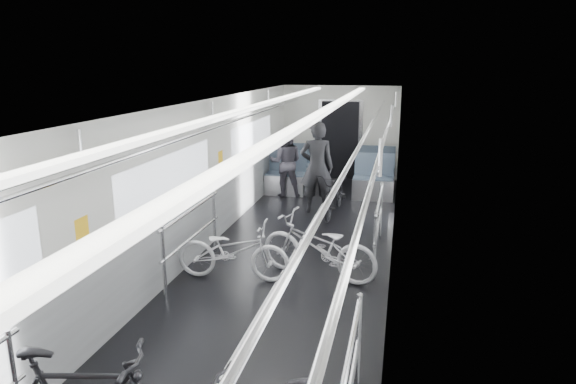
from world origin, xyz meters
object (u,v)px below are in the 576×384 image
bike_aisle (334,193)px  person_seated (286,162)px  person_standing (317,167)px  bike_left_far (233,251)px  bike_right_mid (318,247)px

bike_aisle → person_seated: bearing=138.9°
person_standing → person_seated: bearing=-60.6°
bike_left_far → person_seated: size_ratio=1.02×
bike_right_mid → person_standing: 3.33m
bike_right_mid → person_standing: bearing=-155.3°
bike_right_mid → person_seated: bearing=-146.8°
bike_right_mid → person_standing: person_standing is taller
bike_left_far → bike_right_mid: 1.19m
bike_left_far → person_standing: size_ratio=0.86×
bike_right_mid → person_seated: person_seated is taller
person_standing → bike_left_far: bearing=71.8°
bike_right_mid → bike_aisle: (-0.18, 3.15, -0.02)m
bike_left_far → bike_right_mid: bike_right_mid is taller
bike_left_far → bike_aisle: size_ratio=0.95×
bike_aisle → person_standing: person_standing is taller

